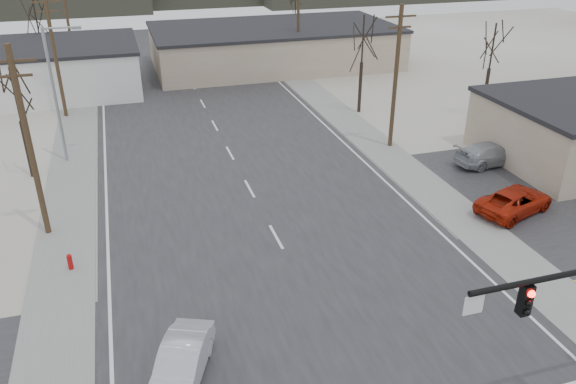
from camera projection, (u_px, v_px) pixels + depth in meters
name	position (u px, v px, depth m)	size (l,w,h in m)	color
ground	(330.00, 336.00, 22.69)	(140.00, 140.00, 0.00)	silver
main_road	(246.00, 182.00, 35.52)	(18.00, 110.00, 0.05)	#28282A
cross_road	(330.00, 335.00, 22.68)	(90.00, 10.00, 0.04)	#28282A
sidewalk_left	(72.00, 171.00, 37.03)	(3.00, 90.00, 0.06)	gray
sidewalk_right	(367.00, 138.00, 42.56)	(3.00, 90.00, 0.06)	gray
fire_hydrant	(70.00, 262.00, 26.68)	(0.24, 0.24, 0.87)	#A50C0C
building_left_far	(15.00, 71.00, 51.75)	(22.30, 12.30, 4.50)	silver
building_right_far	(274.00, 46.00, 62.00)	(26.30, 14.30, 4.30)	tan
upole_left_b	(29.00, 142.00, 27.63)	(2.20, 0.30, 10.00)	#452F20
upole_left_c	(55.00, 54.00, 44.75)	(2.20, 0.30, 10.00)	#452F20
upole_left_d	(67.00, 15.00, 61.87)	(2.20, 0.30, 10.00)	#452F20
upole_right_a	(396.00, 76.00, 38.76)	(2.20, 0.30, 10.00)	#452F20
upole_right_b	(298.00, 22.00, 57.59)	(2.20, 0.30, 10.00)	#452F20
streetlight_main	(57.00, 89.00, 36.43)	(2.40, 0.25, 9.00)	gray
tree_left_near	(16.00, 98.00, 34.08)	(3.30, 3.30, 7.35)	black
tree_right_mid	(363.00, 42.00, 45.56)	(3.74, 3.74, 8.33)	black
tree_left_far	(35.00, 14.00, 55.61)	(3.96, 3.96, 8.82)	black
tree_right_far	(295.00, 2.00, 68.62)	(3.52, 3.52, 7.84)	black
tree_lot	(492.00, 49.00, 44.77)	(3.52, 3.52, 7.84)	black
sedan_crossing	(181.00, 364.00, 20.21)	(1.52, 4.36, 1.44)	#B3B7BE
car_far_a	(192.00, 58.00, 62.80)	(1.84, 4.52, 1.31)	black
car_far_b	(116.00, 40.00, 71.41)	(1.68, 4.17, 1.42)	black
car_parked_red	(515.00, 201.00, 31.70)	(2.31, 5.01, 1.39)	#A31C08
car_parked_dark_a	(555.00, 167.00, 36.11)	(1.44, 3.57, 1.22)	black
car_parked_silver	(491.00, 154.00, 37.77)	(2.07, 5.10, 1.48)	#959A9E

